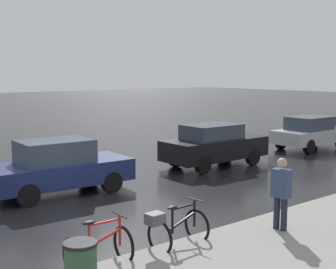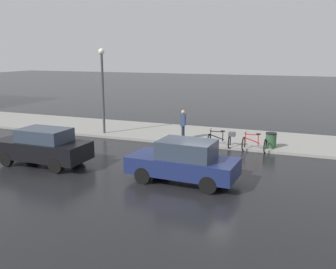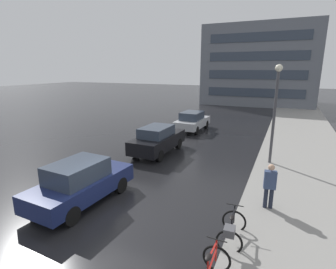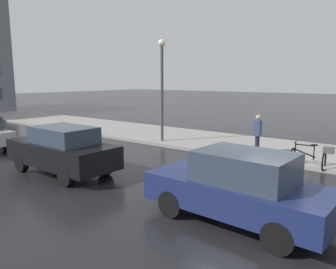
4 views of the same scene
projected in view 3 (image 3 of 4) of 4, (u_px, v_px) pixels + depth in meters
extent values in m
plane|color=black|center=(118.00, 218.00, 8.83)|extent=(140.00, 140.00, 0.00)
cube|color=gray|center=(304.00, 154.00, 15.19)|extent=(4.80, 60.00, 0.14)
torus|color=black|center=(217.00, 259.00, 6.41)|extent=(0.72, 0.08, 0.72)
cube|color=red|center=(208.00, 269.00, 5.72)|extent=(0.04, 0.04, 0.54)
cube|color=red|center=(216.00, 251.00, 6.27)|extent=(0.04, 0.04, 0.57)
cube|color=red|center=(213.00, 250.00, 5.94)|extent=(0.06, 0.64, 0.04)
cube|color=red|center=(212.00, 262.00, 5.99)|extent=(0.06, 0.72, 0.26)
ellipsoid|color=black|center=(208.00, 257.00, 5.65)|extent=(0.15, 0.26, 0.07)
cylinder|color=black|center=(217.00, 239.00, 6.19)|extent=(0.50, 0.04, 0.03)
torus|color=black|center=(234.00, 221.00, 7.97)|extent=(0.73, 0.11, 0.73)
torus|color=black|center=(229.00, 242.00, 7.01)|extent=(0.73, 0.11, 0.73)
cube|color=black|center=(231.00, 227.00, 7.26)|extent=(0.04, 0.04, 0.52)
cube|color=black|center=(234.00, 214.00, 7.83)|extent=(0.04, 0.04, 0.57)
cube|color=black|center=(233.00, 213.00, 7.49)|extent=(0.08, 0.63, 0.04)
cube|color=black|center=(233.00, 223.00, 7.54)|extent=(0.08, 0.72, 0.26)
ellipsoid|color=black|center=(232.00, 218.00, 7.19)|extent=(0.16, 0.27, 0.07)
cylinder|color=black|center=(235.00, 205.00, 7.75)|extent=(0.50, 0.06, 0.03)
cube|color=#4C4C51|center=(229.00, 231.00, 6.80)|extent=(0.30, 0.36, 0.22)
cube|color=navy|center=(82.00, 186.00, 9.73)|extent=(1.94, 4.21, 0.65)
cube|color=#2D3847|center=(77.00, 171.00, 9.43)|extent=(1.54, 2.12, 0.67)
cylinder|color=black|center=(91.00, 178.00, 11.27)|extent=(0.25, 0.65, 0.64)
cylinder|color=black|center=(120.00, 185.00, 10.57)|extent=(0.25, 0.65, 0.64)
cylinder|color=black|center=(38.00, 204.00, 9.05)|extent=(0.25, 0.65, 0.64)
cylinder|color=black|center=(71.00, 216.00, 8.36)|extent=(0.25, 0.65, 0.64)
cube|color=black|center=(158.00, 141.00, 15.47)|extent=(1.77, 4.24, 0.75)
cube|color=#2D3847|center=(156.00, 131.00, 15.16)|extent=(1.44, 2.16, 0.56)
cylinder|color=black|center=(157.00, 141.00, 17.03)|extent=(0.23, 0.64, 0.64)
cylinder|color=black|center=(178.00, 144.00, 16.40)|extent=(0.23, 0.64, 0.64)
cylinder|color=black|center=(135.00, 152.00, 14.73)|extent=(0.23, 0.64, 0.64)
cylinder|color=black|center=(159.00, 156.00, 14.10)|extent=(0.23, 0.64, 0.64)
cube|color=#B2B5BA|center=(192.00, 123.00, 21.21)|extent=(1.84, 3.99, 0.61)
cube|color=#2D3847|center=(192.00, 116.00, 20.93)|extent=(1.49, 2.06, 0.60)
cylinder|color=black|center=(189.00, 123.00, 22.69)|extent=(0.23, 0.64, 0.64)
cylinder|color=black|center=(206.00, 124.00, 22.03)|extent=(0.23, 0.64, 0.64)
cylinder|color=black|center=(177.00, 128.00, 20.55)|extent=(0.23, 0.64, 0.64)
cylinder|color=black|center=(196.00, 130.00, 19.89)|extent=(0.23, 0.64, 0.64)
cylinder|color=#1E2333|center=(265.00, 199.00, 9.15)|extent=(0.14, 0.14, 0.88)
cylinder|color=#1E2333|center=(271.00, 200.00, 9.10)|extent=(0.14, 0.14, 0.88)
cube|color=navy|center=(270.00, 180.00, 8.94)|extent=(0.43, 0.29, 0.63)
sphere|color=tan|center=(271.00, 167.00, 8.83)|extent=(0.22, 0.22, 0.22)
cylinder|color=#424247|center=(274.00, 120.00, 13.06)|extent=(0.14, 0.14, 4.77)
sphere|color=#F2EACC|center=(279.00, 68.00, 12.44)|extent=(0.35, 0.35, 0.35)
cube|color=slate|center=(260.00, 66.00, 37.08)|extent=(14.46, 10.17, 10.51)
cube|color=#333D4C|center=(254.00, 93.00, 33.39)|extent=(11.86, 0.06, 1.10)
cube|color=#333D4C|center=(255.00, 75.00, 32.84)|extent=(11.86, 0.06, 1.10)
cube|color=#333D4C|center=(257.00, 56.00, 32.29)|extent=(11.86, 0.06, 1.10)
cube|color=#333D4C|center=(258.00, 37.00, 31.74)|extent=(11.86, 0.06, 1.10)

